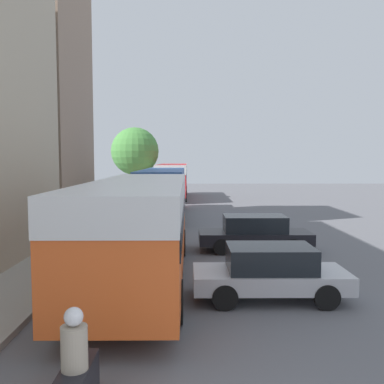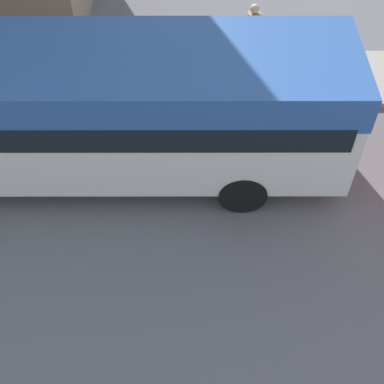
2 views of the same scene
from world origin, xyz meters
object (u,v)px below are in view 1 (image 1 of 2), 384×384
motorcycle_behind_lead (76,380)px  pedestrian_near_curb (118,195)px  bus_lead (140,216)px  car_far_curb (254,232)px  bus_third_in_line (173,176)px  car_crossing (270,272)px  bus_following (163,186)px

motorcycle_behind_lead → pedestrian_near_curb: bearing=98.1°
bus_lead → motorcycle_behind_lead: (-0.08, -7.09, -1.31)m
bus_lead → pedestrian_near_curb: (-3.70, 18.30, -0.90)m
motorcycle_behind_lead → car_far_curb: 12.13m
bus_third_in_line → car_far_curb: 23.37m
bus_lead → car_far_curb: size_ratio=2.43×
bus_lead → car_far_curb: 6.07m
pedestrian_near_curb → bus_lead: bearing=-78.6°
car_crossing → pedestrian_near_curb: bearing=-160.0°
bus_third_in_line → car_far_curb: bearing=-79.7°
bus_lead → motorcycle_behind_lead: bus_lead is taller
motorcycle_behind_lead → pedestrian_near_curb: 25.65m
bus_lead → pedestrian_near_curb: 18.69m
pedestrian_near_curb → motorcycle_behind_lead: bearing=-81.9°
car_crossing → bus_third_in_line: bearing=-172.8°
motorcycle_behind_lead → pedestrian_near_curb: (-3.61, 25.39, 0.41)m
car_far_curb → motorcycle_behind_lead: bearing=-20.2°
bus_following → car_crossing: bus_following is taller
bus_lead → car_crossing: (3.59, -1.71, -1.24)m
motorcycle_behind_lead → car_far_curb: bearing=69.8°
bus_following → car_crossing: (3.77, -16.03, -1.23)m
bus_following → pedestrian_near_curb: (-3.53, 3.97, -0.88)m
bus_third_in_line → pedestrian_near_curb: 9.72m
bus_lead → pedestrian_near_curb: size_ratio=6.01×
car_far_curb → bus_lead: bearing=-43.7°
bus_following → bus_third_in_line: size_ratio=1.02×
bus_following → motorcycle_behind_lead: bearing=-89.8°
bus_following → car_far_curb: 10.97m
motorcycle_behind_lead → pedestrian_near_curb: size_ratio=1.24×
car_far_curb → pedestrian_near_curb: size_ratio=2.48×
pedestrian_near_curb → bus_third_in_line: bearing=67.8°
bus_following → pedestrian_near_curb: 5.38m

